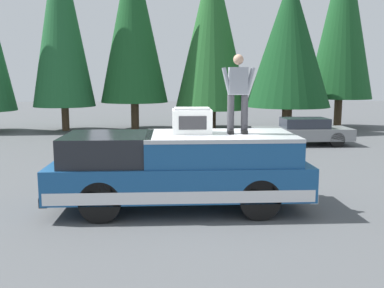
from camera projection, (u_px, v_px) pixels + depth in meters
The scene contains 10 objects.
ground_plane at pixel (199, 207), 9.53m from camera, with size 90.00×90.00×0.00m, color #4C4F51.
pickup_truck at pixel (180, 169), 9.33m from camera, with size 2.01×5.54×1.65m.
compressor_unit at pixel (192, 121), 9.28m from camera, with size 0.65×0.84×0.56m.
person_on_truck_bed at pixel (238, 92), 9.14m from camera, with size 0.29×0.72×1.69m.
parked_car_grey at pixel (302, 131), 18.40m from camera, with size 1.64×4.10×1.16m.
conifer_far_left at pixel (343, 17), 24.15m from camera, with size 3.64×3.64×10.92m.
conifer_left at pixel (289, 41), 22.18m from camera, with size 4.40×4.40×8.20m.
conifer_center_left at pixel (212, 30), 23.53m from camera, with size 4.12×4.12×9.85m.
conifer_center_right at pixel (133, 21), 23.31m from camera, with size 3.72×3.72×10.41m.
conifer_right at pixel (61, 18), 22.67m from camera, with size 3.32×3.32×10.77m.
Camera 1 is at (-9.19, 0.65, 2.83)m, focal length 39.98 mm.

